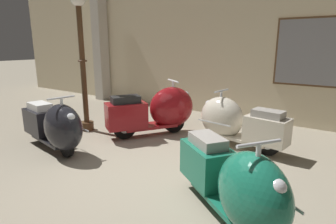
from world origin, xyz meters
name	(u,v)px	position (x,y,z in m)	size (l,w,h in m)	color
ground_plane	(137,175)	(0.00, 0.00, 0.00)	(60.00, 60.00, 0.00)	gray
showroom_back_wall	(237,42)	(-0.15, 3.96, 1.85)	(18.00, 0.63, 3.71)	beige
scooter_0	(56,126)	(-1.70, -0.10, 0.46)	(1.70, 0.72, 1.00)	black
scooter_1	(158,110)	(-0.84, 1.65, 0.50)	(1.40, 1.80, 1.10)	black
scooter_2	(234,122)	(0.68, 1.89, 0.46)	(1.68, 0.68, 1.00)	black
scooter_3	(236,184)	(1.55, -0.27, 0.46)	(1.61, 1.32, 1.00)	black
lamppost	(82,54)	(-2.29, 1.01, 1.62)	(0.30, 0.30, 2.82)	#472D19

